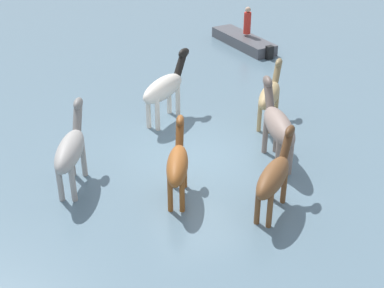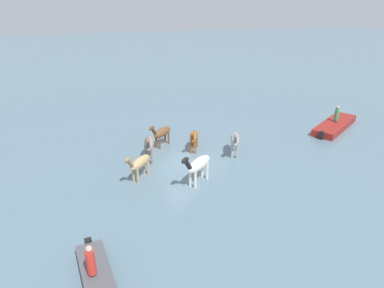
% 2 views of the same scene
% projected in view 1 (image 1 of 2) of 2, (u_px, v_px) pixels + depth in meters
% --- Properties ---
extents(ground_plane, '(188.76, 188.76, 0.00)m').
position_uv_depth(ground_plane, '(194.00, 160.00, 14.86)').
color(ground_plane, slate).
extents(horse_dark_mare, '(1.89, 1.91, 1.81)m').
position_uv_depth(horse_dark_mare, '(274.00, 176.00, 12.29)').
color(horse_dark_mare, brown).
rests_on(horse_dark_mare, ground_plane).
extents(horse_pinto_flank, '(2.48, 1.31, 1.96)m').
position_uv_depth(horse_pinto_flank, '(71.00, 149.00, 13.23)').
color(horse_pinto_flank, '#9E9993').
rests_on(horse_pinto_flank, ground_plane).
extents(horse_dun_straggler, '(2.67, 0.99, 2.07)m').
position_uv_depth(horse_dun_straggler, '(278.00, 125.00, 14.29)').
color(horse_dun_straggler, gray).
rests_on(horse_dun_straggler, ground_plane).
extents(horse_lead, '(2.22, 1.18, 1.76)m').
position_uv_depth(horse_lead, '(178.00, 164.00, 12.83)').
color(horse_lead, brown).
rests_on(horse_lead, ground_plane).
extents(horse_gray_outer, '(2.03, 1.77, 1.82)m').
position_uv_depth(horse_gray_outer, '(270.00, 95.00, 16.42)').
color(horse_gray_outer, tan).
rests_on(horse_gray_outer, ground_plane).
extents(horse_chestnut_trailing, '(2.05, 2.26, 2.06)m').
position_uv_depth(horse_chestnut_trailing, '(165.00, 88.00, 16.57)').
color(horse_chestnut_trailing, silver).
rests_on(horse_chestnut_trailing, ground_plane).
extents(boat_motor_center, '(4.00, 1.66, 0.71)m').
position_uv_depth(boat_motor_center, '(244.00, 43.00, 23.58)').
color(boat_motor_center, '#4C4C51').
rests_on(boat_motor_center, ground_plane).
extents(person_boatman_standing, '(0.32, 0.32, 1.19)m').
position_uv_depth(person_boatman_standing, '(247.00, 21.00, 23.17)').
color(person_boatman_standing, red).
rests_on(person_boatman_standing, boat_motor_center).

